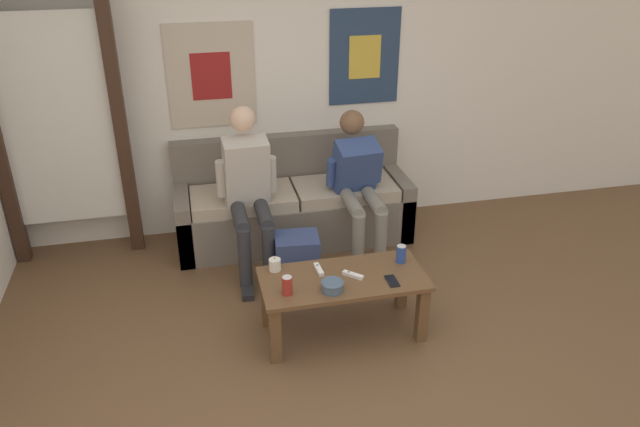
# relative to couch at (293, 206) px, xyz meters

# --- Properties ---
(wall_back) EXTENTS (10.00, 0.07, 2.55)m
(wall_back) POSITION_rel_couch_xyz_m (-0.00, 0.33, 0.98)
(wall_back) COLOR white
(wall_back) RESTS_ON ground_plane
(door_frame) EXTENTS (1.00, 0.10, 2.15)m
(door_frame) POSITION_rel_couch_xyz_m (-1.77, 0.11, 0.90)
(door_frame) COLOR #382319
(door_frame) RESTS_ON ground_plane
(couch) EXTENTS (1.96, 0.67, 0.85)m
(couch) POSITION_rel_couch_xyz_m (0.00, 0.00, 0.00)
(couch) COLOR #70665B
(couch) RESTS_ON ground_plane
(coffee_table) EXTENTS (1.09, 0.51, 0.44)m
(coffee_table) POSITION_rel_couch_xyz_m (0.08, -1.39, 0.06)
(coffee_table) COLOR brown
(coffee_table) RESTS_ON ground_plane
(person_seated_adult) EXTENTS (0.47, 0.80, 1.26)m
(person_seated_adult) POSITION_rel_couch_xyz_m (-0.41, -0.36, 0.39)
(person_seated_adult) COLOR #2D2D33
(person_seated_adult) RESTS_ON ground_plane
(person_seated_teen) EXTENTS (0.47, 0.87, 1.14)m
(person_seated_teen) POSITION_rel_couch_xyz_m (0.48, -0.33, 0.33)
(person_seated_teen) COLOR gray
(person_seated_teen) RESTS_ON ground_plane
(backpack) EXTENTS (0.35, 0.33, 0.41)m
(backpack) POSITION_rel_couch_xyz_m (-0.11, -0.76, -0.10)
(backpack) COLOR navy
(backpack) RESTS_ON ground_plane
(ceramic_bowl) EXTENTS (0.15, 0.15, 0.07)m
(ceramic_bowl) POSITION_rel_couch_xyz_m (-0.03, -1.53, 0.18)
(ceramic_bowl) COLOR #475B75
(ceramic_bowl) RESTS_ON coffee_table
(pillar_candle) EXTENTS (0.08, 0.08, 0.09)m
(pillar_candle) POSITION_rel_couch_xyz_m (-0.34, -1.21, 0.18)
(pillar_candle) COLOR silver
(pillar_candle) RESTS_ON coffee_table
(drink_can_blue) EXTENTS (0.07, 0.07, 0.12)m
(drink_can_blue) POSITION_rel_couch_xyz_m (0.51, -1.29, 0.20)
(drink_can_blue) COLOR #28479E
(drink_can_blue) RESTS_ON coffee_table
(drink_can_red) EXTENTS (0.07, 0.07, 0.12)m
(drink_can_red) POSITION_rel_couch_xyz_m (-0.31, -1.50, 0.20)
(drink_can_red) COLOR maroon
(drink_can_red) RESTS_ON coffee_table
(game_controller_near_left) EXTENTS (0.13, 0.12, 0.03)m
(game_controller_near_left) POSITION_rel_couch_xyz_m (0.14, -1.40, 0.15)
(game_controller_near_left) COLOR white
(game_controller_near_left) RESTS_ON coffee_table
(game_controller_near_right) EXTENTS (0.04, 0.15, 0.03)m
(game_controller_near_right) POSITION_rel_couch_xyz_m (-0.06, -1.28, 0.15)
(game_controller_near_right) COLOR white
(game_controller_near_right) RESTS_ON coffee_table
(cell_phone) EXTENTS (0.07, 0.14, 0.01)m
(cell_phone) POSITION_rel_couch_xyz_m (0.37, -1.51, 0.15)
(cell_phone) COLOR black
(cell_phone) RESTS_ON coffee_table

